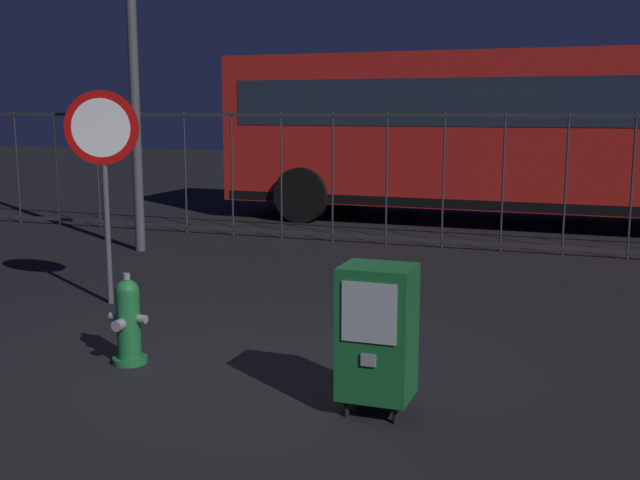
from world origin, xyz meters
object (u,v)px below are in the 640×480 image
(newspaper_box_primary, at_px, (377,332))
(bus_near, at_px, (520,128))
(fire_hydrant, at_px, (128,321))
(stop_sign, at_px, (103,152))

(newspaper_box_primary, relative_size, bus_near, 0.10)
(fire_hydrant, relative_size, newspaper_box_primary, 0.73)
(fire_hydrant, xyz_separation_m, stop_sign, (-1.31, 1.61, 1.25))
(newspaper_box_primary, bearing_deg, fire_hydrant, 171.48)
(bus_near, bearing_deg, fire_hydrant, -102.49)
(newspaper_box_primary, height_order, bus_near, bus_near)
(newspaper_box_primary, distance_m, bus_near, 9.51)
(bus_near, bearing_deg, newspaper_box_primary, -89.09)
(fire_hydrant, relative_size, stop_sign, 0.33)
(bus_near, bearing_deg, stop_sign, -113.95)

